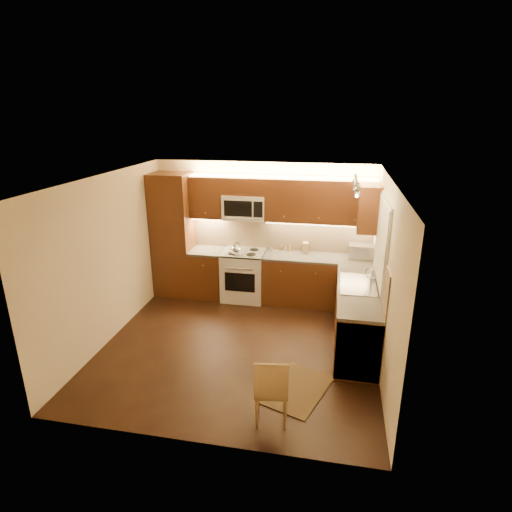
% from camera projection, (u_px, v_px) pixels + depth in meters
% --- Properties ---
extents(floor, '(4.00, 4.00, 0.01)m').
position_uv_depth(floor, '(239.00, 345.00, 6.34)').
color(floor, black).
rests_on(floor, ground).
extents(ceiling, '(4.00, 4.00, 0.01)m').
position_uv_depth(ceiling, '(237.00, 179.00, 5.52)').
color(ceiling, beige).
rests_on(ceiling, ground).
extents(wall_back, '(4.00, 0.01, 2.50)m').
position_uv_depth(wall_back, '(263.00, 230.00, 7.78)').
color(wall_back, beige).
rests_on(wall_back, ground).
extents(wall_front, '(4.00, 0.01, 2.50)m').
position_uv_depth(wall_front, '(191.00, 340.00, 4.07)').
color(wall_front, beige).
rests_on(wall_front, ground).
extents(wall_left, '(0.01, 4.00, 2.50)m').
position_uv_depth(wall_left, '(108.00, 259.00, 6.29)').
color(wall_left, beige).
rests_on(wall_left, ground).
extents(wall_right, '(0.01, 4.00, 2.50)m').
position_uv_depth(wall_right, '(385.00, 278.00, 5.57)').
color(wall_right, beige).
rests_on(wall_right, ground).
extents(pantry, '(0.70, 0.60, 2.30)m').
position_uv_depth(pantry, '(173.00, 235.00, 7.84)').
color(pantry, '#43250E').
rests_on(pantry, floor).
extents(base_cab_back_left, '(0.62, 0.60, 0.86)m').
position_uv_depth(base_cab_back_left, '(209.00, 274.00, 7.95)').
color(base_cab_back_left, '#43250E').
rests_on(base_cab_back_left, floor).
extents(counter_back_left, '(0.62, 0.60, 0.04)m').
position_uv_depth(counter_back_left, '(208.00, 251.00, 7.81)').
color(counter_back_left, '#312F2D').
rests_on(counter_back_left, base_cab_back_left).
extents(base_cab_back_right, '(1.92, 0.60, 0.86)m').
position_uv_depth(base_cab_back_right, '(316.00, 281.00, 7.59)').
color(base_cab_back_right, '#43250E').
rests_on(base_cab_back_right, floor).
extents(counter_back_right, '(1.92, 0.60, 0.04)m').
position_uv_depth(counter_back_right, '(318.00, 258.00, 7.44)').
color(counter_back_right, '#312F2D').
rests_on(counter_back_right, base_cab_back_right).
extents(base_cab_right, '(0.60, 2.00, 0.86)m').
position_uv_depth(base_cab_right, '(356.00, 318.00, 6.26)').
color(base_cab_right, '#43250E').
rests_on(base_cab_right, floor).
extents(counter_right, '(0.60, 2.00, 0.04)m').
position_uv_depth(counter_right, '(358.00, 290.00, 6.12)').
color(counter_right, '#312F2D').
rests_on(counter_right, base_cab_right).
extents(dishwasher, '(0.58, 0.60, 0.84)m').
position_uv_depth(dishwasher, '(358.00, 341.00, 5.61)').
color(dishwasher, silver).
rests_on(dishwasher, floor).
extents(backsplash_back, '(3.30, 0.02, 0.60)m').
position_uv_depth(backsplash_back, '(281.00, 234.00, 7.73)').
color(backsplash_back, tan).
rests_on(backsplash_back, wall_back).
extents(backsplash_right, '(0.02, 2.00, 0.60)m').
position_uv_depth(backsplash_right, '(381.00, 271.00, 5.96)').
color(backsplash_right, tan).
rests_on(backsplash_right, wall_right).
extents(upper_cab_back_left, '(0.62, 0.35, 0.75)m').
position_uv_depth(upper_cab_back_left, '(208.00, 197.00, 7.59)').
color(upper_cab_back_left, '#43250E').
rests_on(upper_cab_back_left, wall_back).
extents(upper_cab_back_right, '(1.92, 0.35, 0.75)m').
position_uv_depth(upper_cab_back_right, '(321.00, 201.00, 7.23)').
color(upper_cab_back_right, '#43250E').
rests_on(upper_cab_back_right, wall_back).
extents(upper_cab_bridge, '(0.76, 0.35, 0.31)m').
position_uv_depth(upper_cab_bridge, '(245.00, 186.00, 7.40)').
color(upper_cab_bridge, '#43250E').
rests_on(upper_cab_bridge, wall_back).
extents(upper_cab_right_corner, '(0.35, 0.50, 0.75)m').
position_uv_depth(upper_cab_right_corner, '(369.00, 208.00, 6.69)').
color(upper_cab_right_corner, '#43250E').
rests_on(upper_cab_right_corner, wall_right).
extents(stove, '(0.76, 0.65, 0.92)m').
position_uv_depth(stove, '(244.00, 275.00, 7.80)').
color(stove, silver).
rests_on(stove, floor).
extents(microwave, '(0.76, 0.38, 0.44)m').
position_uv_depth(microwave, '(245.00, 207.00, 7.51)').
color(microwave, silver).
rests_on(microwave, wall_back).
extents(window_frame, '(0.03, 1.44, 1.24)m').
position_uv_depth(window_frame, '(382.00, 241.00, 5.97)').
color(window_frame, silver).
rests_on(window_frame, wall_right).
extents(window_blinds, '(0.02, 1.36, 1.16)m').
position_uv_depth(window_blinds, '(381.00, 241.00, 5.97)').
color(window_blinds, silver).
rests_on(window_blinds, wall_right).
extents(sink, '(0.52, 0.86, 0.15)m').
position_uv_depth(sink, '(358.00, 280.00, 6.22)').
color(sink, silver).
rests_on(sink, counter_right).
extents(faucet, '(0.20, 0.04, 0.30)m').
position_uv_depth(faucet, '(371.00, 276.00, 6.17)').
color(faucet, silver).
rests_on(faucet, counter_right).
extents(track_light_bar, '(0.04, 1.20, 0.03)m').
position_uv_depth(track_light_bar, '(356.00, 181.00, 5.62)').
color(track_light_bar, silver).
rests_on(track_light_bar, ceiling).
extents(kettle, '(0.26, 0.26, 0.23)m').
position_uv_depth(kettle, '(236.00, 248.00, 7.46)').
color(kettle, silver).
rests_on(kettle, stove).
extents(toaster_oven, '(0.41, 0.31, 0.25)m').
position_uv_depth(toaster_oven, '(360.00, 251.00, 7.36)').
color(toaster_oven, silver).
rests_on(toaster_oven, counter_back_right).
extents(knife_block, '(0.11, 0.16, 0.20)m').
position_uv_depth(knife_block, '(305.00, 248.00, 7.60)').
color(knife_block, olive).
rests_on(knife_block, counter_back_right).
extents(spice_jar_a, '(0.05, 0.05, 0.10)m').
position_uv_depth(spice_jar_a, '(286.00, 249.00, 7.69)').
color(spice_jar_a, silver).
rests_on(spice_jar_a, counter_back_right).
extents(spice_jar_b, '(0.05, 0.05, 0.09)m').
position_uv_depth(spice_jar_b, '(281.00, 248.00, 7.76)').
color(spice_jar_b, brown).
rests_on(spice_jar_b, counter_back_right).
extents(spice_jar_c, '(0.05, 0.05, 0.09)m').
position_uv_depth(spice_jar_c, '(272.00, 249.00, 7.70)').
color(spice_jar_c, silver).
rests_on(spice_jar_c, counter_back_right).
extents(spice_jar_d, '(0.05, 0.05, 0.10)m').
position_uv_depth(spice_jar_d, '(289.00, 249.00, 7.71)').
color(spice_jar_d, olive).
rests_on(spice_jar_d, counter_back_right).
extents(soap_bottle, '(0.10, 0.10, 0.20)m').
position_uv_depth(soap_bottle, '(374.00, 271.00, 6.51)').
color(soap_bottle, '#B9BABD').
rests_on(soap_bottle, counter_right).
extents(rug, '(0.96, 1.15, 0.01)m').
position_uv_depth(rug, '(297.00, 389.00, 5.33)').
color(rug, black).
rests_on(rug, floor).
extents(dining_chair, '(0.42, 0.42, 0.84)m').
position_uv_depth(dining_chair, '(271.00, 388.00, 4.70)').
color(dining_chair, olive).
rests_on(dining_chair, floor).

